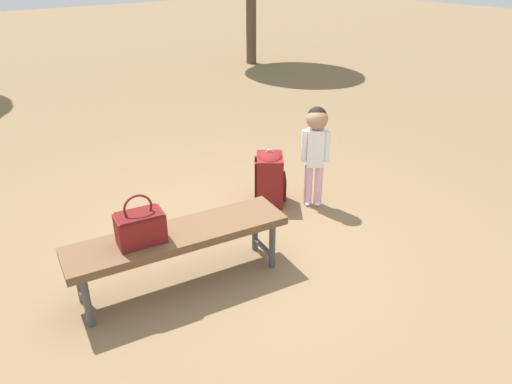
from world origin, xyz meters
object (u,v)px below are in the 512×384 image
park_bench (179,239)px  child_standing (316,141)px  backpack_large (270,176)px  handbag (140,227)px

park_bench → child_standing: child_standing is taller
park_bench → backpack_large: size_ratio=2.89×
child_standing → backpack_large: child_standing is taller
backpack_large → handbag: bearing=-160.2°
park_bench → handbag: (-0.27, 0.03, 0.18)m
handbag → child_standing: bearing=8.7°
child_standing → backpack_large: 0.56m
park_bench → child_standing: bearing=11.1°
handbag → child_standing: size_ratio=0.37×
park_bench → backpack_large: bearing=24.4°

